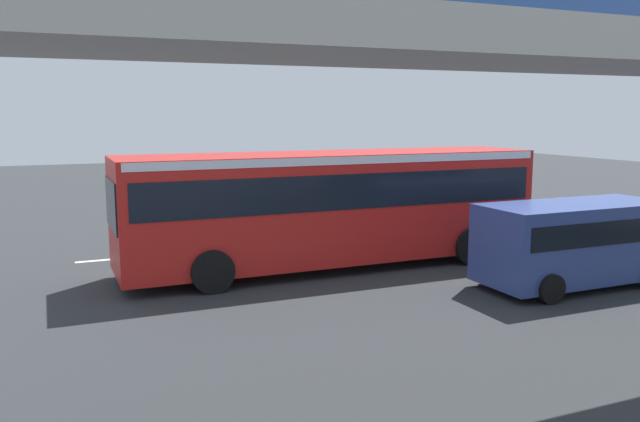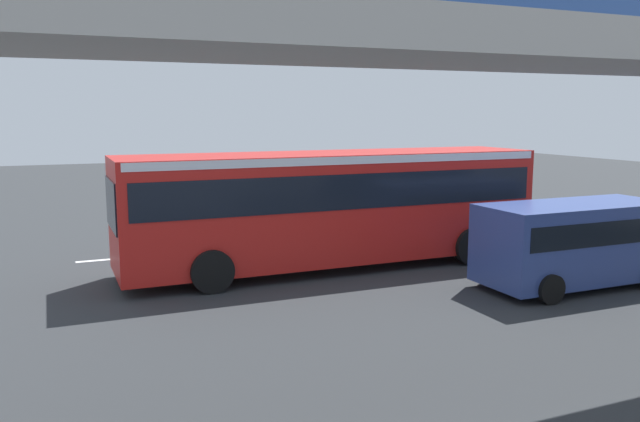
{
  "view_description": "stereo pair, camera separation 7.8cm",
  "coord_description": "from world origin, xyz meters",
  "px_view_note": "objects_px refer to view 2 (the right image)",
  "views": [
    {
      "loc": [
        7.62,
        16.85,
        4.22
      ],
      "look_at": [
        0.89,
        1.21,
        1.6
      ],
      "focal_mm": 36.0,
      "sensor_mm": 36.0,
      "label": 1
    },
    {
      "loc": [
        7.55,
        16.88,
        4.22
      ],
      "look_at": [
        0.89,
        1.21,
        1.6
      ],
      "focal_mm": 36.0,
      "sensor_mm": 36.0,
      "label": 2
    }
  ],
  "objects_px": {
    "pedestrian": "(385,210)",
    "traffic_sign": "(195,182)",
    "parked_van": "(574,239)",
    "city_bus": "(332,199)"
  },
  "relations": [
    {
      "from": "traffic_sign",
      "to": "parked_van",
      "type": "bearing_deg",
      "value": 125.45
    },
    {
      "from": "city_bus",
      "to": "parked_van",
      "type": "relative_size",
      "value": 2.4
    },
    {
      "from": "pedestrian",
      "to": "city_bus",
      "type": "bearing_deg",
      "value": 44.15
    },
    {
      "from": "parked_van",
      "to": "pedestrian",
      "type": "xyz_separation_m",
      "value": [
        1.09,
        -7.54,
        -0.3
      ]
    },
    {
      "from": "pedestrian",
      "to": "traffic_sign",
      "type": "bearing_deg",
      "value": -22.28
    },
    {
      "from": "pedestrian",
      "to": "traffic_sign",
      "type": "distance_m",
      "value": 6.6
    },
    {
      "from": "parked_van",
      "to": "pedestrian",
      "type": "bearing_deg",
      "value": -81.77
    },
    {
      "from": "city_bus",
      "to": "parked_van",
      "type": "distance_m",
      "value": 6.22
    },
    {
      "from": "city_bus",
      "to": "parked_van",
      "type": "xyz_separation_m",
      "value": [
        -4.61,
        4.12,
        -0.7
      ]
    },
    {
      "from": "parked_van",
      "to": "pedestrian",
      "type": "relative_size",
      "value": 2.68
    }
  ]
}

